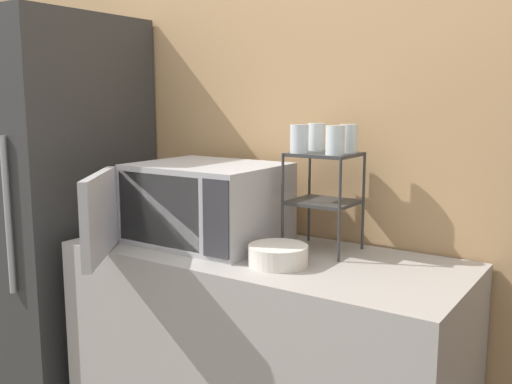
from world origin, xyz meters
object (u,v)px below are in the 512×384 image
Objects in this scene: dish_rack at (324,181)px; bowl at (278,255)px; glass_front_left at (299,139)px; glass_front_right at (335,140)px; glass_back_left at (316,137)px; glass_back_right at (349,138)px; microwave at (203,203)px; refrigerator at (53,217)px.

dish_rack reaches higher than bowl.
glass_front_left is (-0.07, -0.06, 0.15)m from dish_rack.
glass_back_left is (-0.13, 0.12, 0.00)m from glass_front_right.
dish_rack is at bearing 80.87° from bowl.
glass_front_left is 1.00× the size of glass_back_left.
glass_back_right is at bearing -4.44° from glass_back_left.
glass_front_right is (0.00, -0.11, 0.00)m from glass_back_right.
microwave is at bearing -158.67° from glass_back_right.
dish_rack is 0.18m from glass_front_left.
dish_rack reaches higher than microwave.
glass_back_right is 0.49m from bowl.
dish_rack is 3.57× the size of glass_front_left.
dish_rack is at bearing 41.72° from glass_front_left.
microwave is 7.92× the size of glass_front_left.
refrigerator is at bearing -168.98° from glass_back_left.
refrigerator is (-1.26, 0.07, -0.03)m from bowl.
bowl is at bearing -119.23° from glass_front_right.
glass_back_right is 0.06× the size of refrigerator.
refrigerator is (-1.30, -0.17, -0.25)m from dish_rack.
microwave is 2.22× the size of dish_rack.
glass_front_left is at bearing 98.90° from bowl.
refrigerator is (-1.36, -0.12, -0.40)m from glass_front_right.
glass_front_left and glass_back_right have the same top height.
glass_front_right is at bearing -89.66° from glass_back_right.
microwave is 7.92× the size of glass_back_left.
refrigerator is (-1.36, -0.23, -0.40)m from glass_back_right.
dish_rack is at bearing -140.46° from glass_back_right.
glass_front_left is 1.00× the size of glass_front_right.
glass_back_left reaches higher than dish_rack.
bowl is 0.11× the size of refrigerator.
microwave is at bearing 165.75° from bowl.
glass_front_right is at bearing -38.80° from dish_rack.
refrigerator is at bearing -170.46° from glass_back_right.
glass_front_right and glass_back_left have the same top height.
glass_front_right reaches higher than microwave.
microwave is 0.44× the size of refrigerator.
dish_rack is 1.79× the size of bowl.
dish_rack is at bearing 7.67° from refrigerator.
glass_front_right is 0.50× the size of bowl.
glass_back_right reaches higher than dish_rack.
microwave is at bearing -167.55° from glass_front_left.
glass_back_left is 1.31m from refrigerator.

